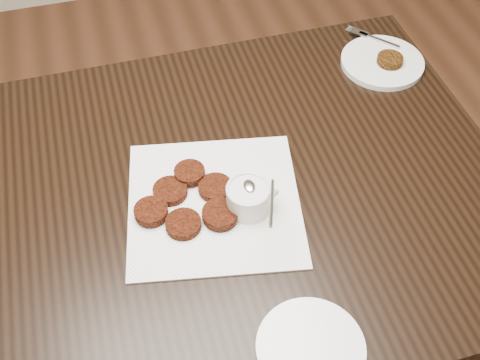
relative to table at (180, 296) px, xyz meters
name	(u,v)px	position (x,y,z in m)	size (l,w,h in m)	color
table	(180,296)	(0.00, 0.00, 0.00)	(1.38, 0.89, 0.75)	black
napkin	(214,203)	(0.09, -0.03, 0.38)	(0.33, 0.33, 0.00)	white
sauce_ramekin	(248,188)	(0.15, -0.06, 0.44)	(0.11, 0.11, 0.12)	silver
patty_cluster	(186,199)	(0.04, -0.02, 0.39)	(0.22, 0.22, 0.02)	#5C1F0C
plate_with_patty	(383,60)	(0.58, 0.27, 0.39)	(0.20, 0.20, 0.03)	silver
plate_empty	(311,348)	(0.17, -0.36, 0.38)	(0.18, 0.18, 0.01)	white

